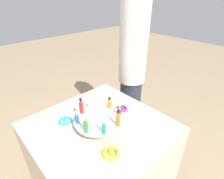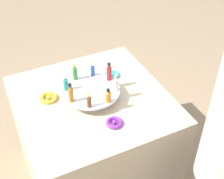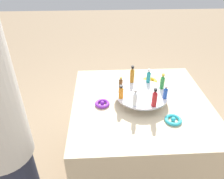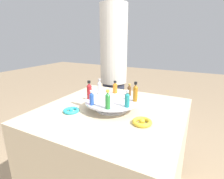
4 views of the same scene
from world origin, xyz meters
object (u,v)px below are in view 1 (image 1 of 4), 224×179
Objects in this scene: bottle_brown at (119,111)px; bottle_blue at (77,118)px; bottle_red at (81,106)px; bottle_clear at (94,101)px; bottle_green at (86,126)px; ribbon_bow_purple at (122,108)px; bottle_orange at (109,103)px; bottle_teal at (104,128)px; display_stand at (99,121)px; ribbon_bow_teal at (65,120)px; person_figure at (132,68)px; bottle_amber at (118,119)px; ribbon_bow_gold at (111,153)px.

bottle_brown is 0.30m from bottle_blue.
bottle_clear is at bearing 175.97° from bottle_red.
bottle_green is 0.43m from ribbon_bow_purple.
bottle_blue reaches higher than bottle_brown.
bottle_orange is 0.89× the size of bottle_teal.
bottle_teal is at bearing 26.42° from ribbon_bow_purple.
ribbon_bow_purple is (-0.31, 0.11, -0.11)m from bottle_red.
bottle_brown is 0.19m from ribbon_bow_purple.
bottle_brown reaches higher than display_stand.
bottle_brown is 0.83× the size of ribbon_bow_teal.
bottle_blue is at bearing 18.47° from bottle_clear.
person_figure is at bearing -164.05° from bottle_red.
bottle_clear is 0.89× the size of bottle_amber.
bottle_blue reaches higher than display_stand.
bottle_clear is at bearing -116.53° from bottle_teal.
bottle_brown is (-0.14, 0.07, 0.06)m from display_stand.
bottle_amber reaches higher than bottle_red.
display_stand is 0.16m from bottle_orange.
bottle_clear reaches higher than ribbon_bow_gold.
ribbon_bow_teal is (0.02, -0.15, -0.10)m from bottle_blue.
bottle_green is 0.21m from bottle_amber.
bottle_clear is 0.43m from ribbon_bow_gold.
ribbon_bow_gold is (0.17, 0.38, -0.11)m from bottle_clear.
bottle_red is 0.86m from person_figure.
bottle_teal is (0.02, 0.28, -0.01)m from bottle_red.
display_stand reaches higher than ribbon_bow_teal.
bottle_blue is at bearing -84.71° from ribbon_bow_gold.
bottle_amber is (-0.12, 0.01, 0.01)m from bottle_teal.
bottle_blue is at bearing -7.14° from person_figure.
bottle_red reaches higher than bottle_brown.
bottle_clear is at bearing -71.53° from bottle_brown.
bottle_orange is at bearing -161.53° from display_stand.
display_stand is 0.17m from bottle_amber.
ribbon_bow_gold is (0.04, 0.11, -0.10)m from bottle_teal.
person_figure is (-0.92, -0.31, 0.01)m from bottle_blue.
bottle_green reaches higher than ribbon_bow_purple.
bottle_red is 0.30m from bottle_amber.
bottle_amber is at bearing 38.66° from ribbon_bow_purple.
ribbon_bow_teal is 0.46m from ribbon_bow_gold.
bottle_amber is at bearing 108.47° from display_stand.
bottle_clear is 0.25m from ribbon_bow_purple.
bottle_blue is 0.94× the size of ribbon_bow_purple.
bottle_teal is (0.14, 0.27, -0.00)m from bottle_clear.
person_figure reaches higher than bottle_red.
bottle_brown is 0.28m from bottle_green.
person_figure reaches higher than ribbon_bow_teal.
bottle_orange is 0.72m from person_figure.
display_stand is at bearing 108.47° from bottle_red.
bottle_teal is 0.80× the size of bottle_amber.
person_figure is at bearing -161.04° from bottle_clear.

